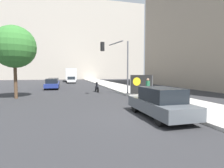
{
  "coord_description": "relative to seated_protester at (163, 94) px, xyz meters",
  "views": [
    {
      "loc": [
        -4.38,
        -8.29,
        2.31
      ],
      "look_at": [
        -0.44,
        6.56,
        1.31
      ],
      "focal_mm": 28.0,
      "sensor_mm": 36.0,
      "label": 1
    }
  ],
  "objects": [
    {
      "name": "traffic_light_pole",
      "position": [
        -1.46,
        5.96,
        2.97
      ],
      "size": [
        3.03,
        2.79,
        5.35
      ],
      "color": "slate",
      "rests_on": "sidewalk_curb"
    },
    {
      "name": "car_on_road_midblock",
      "position": [
        -8.6,
        20.81,
        -0.11
      ],
      "size": [
        1.81,
        4.56,
        1.39
      ],
      "color": "navy",
      "rests_on": "ground_plane"
    },
    {
      "name": "car_on_road_distant",
      "position": [
        -5.41,
        28.88,
        -0.1
      ],
      "size": [
        1.85,
        4.59,
        1.42
      ],
      "color": "white",
      "rests_on": "ground_plane"
    },
    {
      "name": "ground_plane",
      "position": [
        -2.19,
        -2.54,
        -0.81
      ],
      "size": [
        160.0,
        160.0,
        0.0
      ],
      "primitive_type": "plane",
      "color": "#303033"
    },
    {
      "name": "city_bus_on_road",
      "position": [
        -5.3,
        37.24,
        1.13
      ],
      "size": [
        2.57,
        11.77,
        3.37
      ],
      "color": "silver",
      "rests_on": "ground_plane"
    },
    {
      "name": "building_backdrop_far",
      "position": [
        -4.19,
        55.65,
        12.9
      ],
      "size": [
        52.0,
        12.0,
        27.42
      ],
      "color": "#BCB2A3",
      "rests_on": "ground_plane"
    },
    {
      "name": "street_tree_near_curb",
      "position": [
        -10.9,
        6.4,
        3.75
      ],
      "size": [
        3.7,
        3.7,
        6.43
      ],
      "color": "brown",
      "rests_on": "ground_plane"
    },
    {
      "name": "motorcycle_on_road",
      "position": [
        -2.95,
        9.96,
        -0.29
      ],
      "size": [
        0.28,
        2.15,
        1.19
      ],
      "color": "black",
      "rests_on": "ground_plane"
    },
    {
      "name": "car_on_road_nearest",
      "position": [
        -8.43,
        14.99,
        -0.08
      ],
      "size": [
        1.82,
        4.25,
        1.46
      ],
      "color": "navy",
      "rests_on": "ground_plane"
    },
    {
      "name": "parked_car_curbside",
      "position": [
        -1.9,
        -2.85,
        -0.05
      ],
      "size": [
        1.77,
        4.44,
        1.55
      ],
      "color": "#565B60",
      "rests_on": "ground_plane"
    },
    {
      "name": "sidewalk_curb",
      "position": [
        1.47,
        12.46,
        -0.73
      ],
      "size": [
        4.32,
        90.0,
        0.16
      ],
      "primitive_type": "cube",
      "color": "beige",
      "rests_on": "ground_plane"
    },
    {
      "name": "protest_banner",
      "position": [
        0.61,
        4.97,
        0.36
      ],
      "size": [
        2.4,
        0.06,
        1.92
      ],
      "color": "slate",
      "rests_on": "sidewalk_curb"
    },
    {
      "name": "jogger_on_sidewalk",
      "position": [
        0.02,
        2.41,
        0.2
      ],
      "size": [
        0.34,
        0.34,
        1.67
      ],
      "rotation": [
        0.0,
        0.0,
        2.83
      ],
      "color": "#756651",
      "rests_on": "sidewalk_curb"
    },
    {
      "name": "seated_protester",
      "position": [
        0.0,
        0.0,
        0.0
      ],
      "size": [
        0.94,
        0.77,
        1.21
      ],
      "rotation": [
        0.0,
        0.0,
        -0.32
      ],
      "color": "#474C56",
      "rests_on": "sidewalk_curb"
    }
  ]
}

